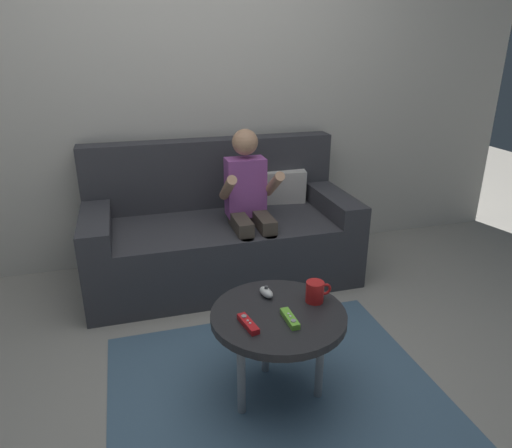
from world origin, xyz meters
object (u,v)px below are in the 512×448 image
Objects in this scene: coffee_mug at (315,292)px; game_remote_lime_near_edge at (290,319)px; person_seated_on_couch at (249,202)px; game_remote_red_far_corner at (248,324)px; nunchuk_white at (266,292)px; coffee_table at (278,321)px; couch at (221,233)px.

game_remote_lime_near_edge is at bearing -143.68° from coffee_mug.
game_remote_red_far_corner is at bearing -105.56° from person_seated_on_couch.
game_remote_red_far_corner is (-0.14, -0.21, -0.01)m from nunchuk_white.
nunchuk_white is at bearing 152.90° from coffee_mug.
person_seated_on_couch is 1.02m from coffee_mug.
coffee_table is at bearing 106.84° from game_remote_lime_near_edge.
person_seated_on_couch is 8.62× the size of coffee_mug.
couch is 2.99× the size of coffee_table.
couch is 17.73× the size of nunchuk_white.
coffee_table is at bearing -167.75° from coffee_mug.
couch is at bearing 82.94° from game_remote_red_far_corner.
coffee_table is (-0.16, -1.06, -0.18)m from person_seated_on_couch.
person_seated_on_couch is 0.94m from nunchuk_white.
coffee_mug is at bearing -27.10° from nunchuk_white.
couch is 12.35× the size of game_remote_lime_near_edge.
coffee_mug is at bearing -81.88° from couch.
person_seated_on_couch is at bearing 74.44° from game_remote_red_far_corner.
coffee_table is at bearing -98.73° from person_seated_on_couch.
coffee_mug is (0.34, 0.11, 0.04)m from game_remote_red_far_corner.
coffee_mug is (0.20, -0.10, 0.03)m from nunchuk_white.
couch is at bearing 89.45° from coffee_table.
person_seated_on_couch is 7.23× the size of game_remote_lime_near_edge.
couch is 1.24m from coffee_mug.
person_seated_on_couch reaches higher than coffee_mug.
person_seated_on_couch is at bearing 91.24° from coffee_mug.
couch is at bearing 90.50° from game_remote_lime_near_edge.
coffee_mug is (0.17, -1.21, 0.18)m from couch.
coffee_table is 0.21m from coffee_mug.
coffee_mug reaches higher than coffee_table.
game_remote_lime_near_edge reaches higher than coffee_table.
game_remote_lime_near_edge is 0.22m from nunchuk_white.
nunchuk_white is 0.22m from coffee_mug.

